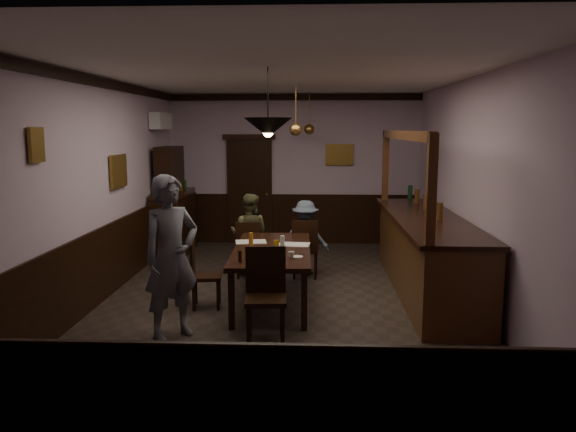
# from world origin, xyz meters

# --- Properties ---
(room) EXTENTS (5.01, 8.01, 3.01)m
(room) POSITION_xyz_m (0.00, 0.00, 1.50)
(room) COLOR #2D2621
(room) RESTS_ON ground
(dining_table) EXTENTS (1.05, 2.22, 0.75)m
(dining_table) POSITION_xyz_m (-0.16, -0.02, 0.69)
(dining_table) COLOR black
(dining_table) RESTS_ON ground
(chair_far_left) EXTENTS (0.43, 0.43, 0.90)m
(chair_far_left) POSITION_xyz_m (-0.63, 1.25, 0.49)
(chair_far_left) COLOR black
(chair_far_left) RESTS_ON ground
(chair_far_right) EXTENTS (0.42, 0.42, 0.93)m
(chair_far_right) POSITION_xyz_m (0.26, 1.27, 0.51)
(chair_far_right) COLOR black
(chair_far_right) RESTS_ON ground
(chair_near) EXTENTS (0.48, 0.48, 1.03)m
(chair_near) POSITION_xyz_m (-0.13, -1.33, 0.56)
(chair_near) COLOR black
(chair_near) RESTS_ON ground
(chair_side) EXTENTS (0.43, 0.43, 0.88)m
(chair_side) POSITION_xyz_m (-1.07, -0.24, 0.48)
(chair_side) COLOR black
(chair_side) RESTS_ON ground
(person_standing) EXTENTS (0.78, 0.78, 1.82)m
(person_standing) POSITION_xyz_m (-1.18, -1.29, 0.91)
(person_standing) COLOR #5A5C66
(person_standing) RESTS_ON ground
(person_seated_left) EXTENTS (0.69, 0.57, 1.29)m
(person_seated_left) POSITION_xyz_m (-0.64, 1.52, 0.65)
(person_seated_left) COLOR brown
(person_seated_left) RESTS_ON ground
(person_seated_right) EXTENTS (0.86, 0.64, 1.19)m
(person_seated_right) POSITION_xyz_m (0.26, 1.54, 0.59)
(person_seated_right) COLOR #4F5E72
(person_seated_right) RESTS_ON ground
(newspaper_left) EXTENTS (0.46, 0.36, 0.01)m
(newspaper_left) POSITION_xyz_m (-0.48, 0.36, 0.75)
(newspaper_left) COLOR silver
(newspaper_left) RESTS_ON dining_table
(newspaper_right) EXTENTS (0.44, 0.33, 0.01)m
(newspaper_right) POSITION_xyz_m (0.12, 0.21, 0.75)
(newspaper_right) COLOR silver
(newspaper_right) RESTS_ON dining_table
(napkin) EXTENTS (0.15, 0.15, 0.00)m
(napkin) POSITION_xyz_m (-0.18, -0.25, 0.75)
(napkin) COLOR #E1AA53
(napkin) RESTS_ON dining_table
(saucer) EXTENTS (0.15, 0.15, 0.01)m
(saucer) POSITION_xyz_m (0.19, -0.54, 0.76)
(saucer) COLOR white
(saucer) RESTS_ON dining_table
(coffee_cup) EXTENTS (0.08, 0.08, 0.07)m
(coffee_cup) POSITION_xyz_m (0.12, -0.61, 0.80)
(coffee_cup) COLOR white
(coffee_cup) RESTS_ON saucer
(pastry_plate) EXTENTS (0.22, 0.22, 0.01)m
(pastry_plate) POSITION_xyz_m (-0.18, -0.55, 0.76)
(pastry_plate) COLOR white
(pastry_plate) RESTS_ON dining_table
(pastry_ring_a) EXTENTS (0.13, 0.13, 0.04)m
(pastry_ring_a) POSITION_xyz_m (-0.22, -0.57, 0.79)
(pastry_ring_a) COLOR #C68C47
(pastry_ring_a) RESTS_ON pastry_plate
(pastry_ring_b) EXTENTS (0.13, 0.13, 0.04)m
(pastry_ring_b) POSITION_xyz_m (-0.18, -0.59, 0.79)
(pastry_ring_b) COLOR #C68C47
(pastry_ring_b) RESTS_ON pastry_plate
(soda_can) EXTENTS (0.07, 0.07, 0.12)m
(soda_can) POSITION_xyz_m (-0.09, -0.08, 0.81)
(soda_can) COLOR yellow
(soda_can) RESTS_ON dining_table
(beer_glass) EXTENTS (0.06, 0.06, 0.20)m
(beer_glass) POSITION_xyz_m (-0.44, -0.00, 0.85)
(beer_glass) COLOR #BF721E
(beer_glass) RESTS_ON dining_table
(water_glass) EXTENTS (0.06, 0.06, 0.15)m
(water_glass) POSITION_xyz_m (-0.03, 0.07, 0.82)
(water_glass) COLOR silver
(water_glass) RESTS_ON dining_table
(pepper_mill) EXTENTS (0.04, 0.04, 0.14)m
(pepper_mill) POSITION_xyz_m (-0.48, -0.82, 0.82)
(pepper_mill) COLOR black
(pepper_mill) RESTS_ON dining_table
(sideboard) EXTENTS (0.54, 1.50, 1.99)m
(sideboard) POSITION_xyz_m (-2.21, 2.90, 0.80)
(sideboard) COLOR black
(sideboard) RESTS_ON ground
(bar_counter) EXTENTS (0.95, 4.07, 2.28)m
(bar_counter) POSITION_xyz_m (1.99, 0.61, 0.58)
(bar_counter) COLOR #4D3014
(bar_counter) RESTS_ON ground
(door_back) EXTENTS (0.90, 0.06, 2.10)m
(door_back) POSITION_xyz_m (-0.90, 3.95, 1.05)
(door_back) COLOR black
(door_back) RESTS_ON ground
(ac_unit) EXTENTS (0.20, 0.85, 0.30)m
(ac_unit) POSITION_xyz_m (-2.38, 2.90, 2.45)
(ac_unit) COLOR white
(ac_unit) RESTS_ON ground
(picture_left_small) EXTENTS (0.04, 0.28, 0.36)m
(picture_left_small) POSITION_xyz_m (-2.46, -1.60, 2.15)
(picture_left_small) COLOR olive
(picture_left_small) RESTS_ON ground
(picture_left_large) EXTENTS (0.04, 0.62, 0.48)m
(picture_left_large) POSITION_xyz_m (-2.46, 0.80, 1.70)
(picture_left_large) COLOR olive
(picture_left_large) RESTS_ON ground
(picture_back) EXTENTS (0.55, 0.04, 0.42)m
(picture_back) POSITION_xyz_m (0.90, 3.96, 1.80)
(picture_back) COLOR olive
(picture_back) RESTS_ON ground
(pendant_iron) EXTENTS (0.56, 0.56, 0.78)m
(pendant_iron) POSITION_xyz_m (-0.14, -0.82, 2.33)
(pendant_iron) COLOR black
(pendant_iron) RESTS_ON ground
(pendant_brass_mid) EXTENTS (0.20, 0.20, 0.81)m
(pendant_brass_mid) POSITION_xyz_m (0.10, 1.68, 2.30)
(pendant_brass_mid) COLOR #BF8C3F
(pendant_brass_mid) RESTS_ON ground
(pendant_brass_far) EXTENTS (0.20, 0.20, 0.81)m
(pendant_brass_far) POSITION_xyz_m (0.30, 3.27, 2.30)
(pendant_brass_far) COLOR #BF8C3F
(pendant_brass_far) RESTS_ON ground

